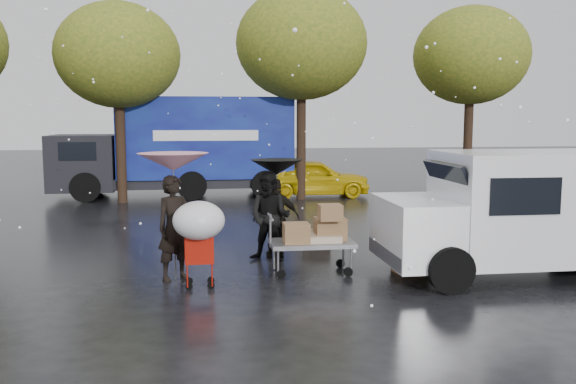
{
  "coord_description": "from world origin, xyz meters",
  "views": [
    {
      "loc": [
        -0.8,
        -10.59,
        2.79
      ],
      "look_at": [
        0.8,
        1.0,
        1.36
      ],
      "focal_mm": 38.0,
      "sensor_mm": 36.0,
      "label": 1
    }
  ],
  "objects": [
    {
      "name": "ground",
      "position": [
        0.0,
        0.0,
        0.0
      ],
      "size": [
        90.0,
        90.0,
        0.0
      ],
      "primitive_type": "plane",
      "color": "black",
      "rests_on": "ground"
    },
    {
      "name": "person_pink",
      "position": [
        -1.32,
        -0.09,
        0.91
      ],
      "size": [
        0.79,
        0.72,
        1.82
      ],
      "primitive_type": "imported",
      "rotation": [
        0.0,
        0.0,
        0.57
      ],
      "color": "black",
      "rests_on": "ground"
    },
    {
      "name": "person_middle",
      "position": [
        0.46,
        1.06,
        0.87
      ],
      "size": [
        1.04,
        0.95,
        1.75
      ],
      "primitive_type": "imported",
      "rotation": [
        0.0,
        0.0,
        -0.41
      ],
      "color": "black",
      "rests_on": "ground"
    },
    {
      "name": "person_black",
      "position": [
        0.62,
        1.35,
        0.8
      ],
      "size": [
        0.95,
        0.44,
        1.6
      ],
      "primitive_type": "imported",
      "rotation": [
        0.0,
        0.0,
        3.19
      ],
      "color": "black",
      "rests_on": "ground"
    },
    {
      "name": "umbrella_pink",
      "position": [
        -1.32,
        -0.09,
        2.04
      ],
      "size": [
        1.21,
        1.21,
        2.2
      ],
      "color": "#4C4C4C",
      "rests_on": "ground"
    },
    {
      "name": "umbrella_black",
      "position": [
        0.62,
        1.35,
        1.82
      ],
      "size": [
        1.04,
        1.04,
        1.97
      ],
      "color": "#4C4C4C",
      "rests_on": "ground"
    },
    {
      "name": "vendor_cart",
      "position": [
        1.18,
        -0.01,
        0.73
      ],
      "size": [
        1.52,
        0.8,
        1.27
      ],
      "color": "slate",
      "rests_on": "ground"
    },
    {
      "name": "shopping_cart",
      "position": [
        -0.9,
        -0.79,
        1.06
      ],
      "size": [
        0.84,
        0.84,
        1.46
      ],
      "color": "#B1160A",
      "rests_on": "ground"
    },
    {
      "name": "white_van",
      "position": [
        4.88,
        -0.59,
        1.16
      ],
      "size": [
        4.91,
        2.18,
        2.2
      ],
      "color": "white",
      "rests_on": "ground"
    },
    {
      "name": "blue_truck",
      "position": [
        -1.55,
        11.33,
        1.76
      ],
      "size": [
        8.3,
        2.6,
        3.5
      ],
      "color": "#0F0C65",
      "rests_on": "ground"
    },
    {
      "name": "box_ground_near",
      "position": [
        2.87,
        -0.2,
        0.24
      ],
      "size": [
        0.62,
        0.54,
        0.48
      ],
      "primitive_type": "cube",
      "rotation": [
        0.0,
        0.0,
        0.23
      ],
      "color": "brown",
      "rests_on": "ground"
    },
    {
      "name": "box_ground_far",
      "position": [
        1.59,
        2.17,
        0.19
      ],
      "size": [
        0.57,
        0.5,
        0.38
      ],
      "primitive_type": "cube",
      "rotation": [
        0.0,
        0.0,
        0.3
      ],
      "color": "brown",
      "rests_on": "ground"
    },
    {
      "name": "yellow_taxi",
      "position": [
        3.05,
        10.61,
        0.68
      ],
      "size": [
        4.06,
        1.83,
        1.35
      ],
      "primitive_type": "imported",
      "rotation": [
        0.0,
        0.0,
        1.51
      ],
      "color": "gold",
      "rests_on": "ground"
    },
    {
      "name": "tree_row",
      "position": [
        -0.47,
        10.0,
        5.02
      ],
      "size": [
        21.6,
        4.4,
        7.12
      ],
      "color": "black",
      "rests_on": "ground"
    }
  ]
}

